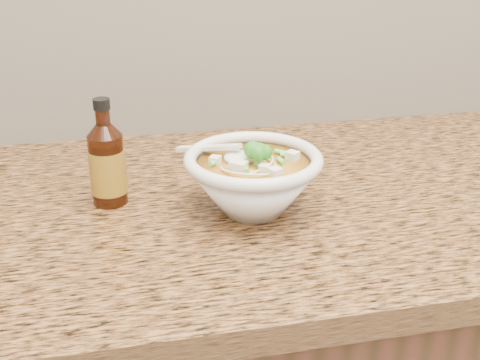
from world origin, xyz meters
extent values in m
cube|color=beige|center=(0.00, 1.99, 1.15)|extent=(4.00, 0.02, 0.50)
cube|color=brown|center=(0.00, 1.68, 0.88)|extent=(4.00, 0.68, 0.04)
cylinder|color=silver|center=(-0.16, 1.61, 0.90)|extent=(0.08, 0.08, 0.01)
torus|color=silver|center=(-0.16, 1.61, 0.98)|extent=(0.20, 0.20, 0.02)
torus|color=beige|center=(-0.14, 1.63, 0.98)|extent=(0.07, 0.07, 0.00)
torus|color=beige|center=(-0.15, 1.59, 0.98)|extent=(0.07, 0.07, 0.00)
torus|color=beige|center=(-0.16, 1.60, 0.97)|extent=(0.10, 0.10, 0.00)
torus|color=beige|center=(-0.17, 1.59, 0.97)|extent=(0.15, 0.15, 0.00)
torus|color=beige|center=(-0.14, 1.61, 0.97)|extent=(0.13, 0.13, 0.00)
torus|color=beige|center=(-0.16, 1.59, 0.97)|extent=(0.11, 0.11, 0.00)
torus|color=beige|center=(-0.17, 1.60, 0.97)|extent=(0.11, 0.11, 0.00)
torus|color=beige|center=(-0.16, 1.60, 0.97)|extent=(0.13, 0.13, 0.00)
cube|color=silver|center=(-0.19, 1.62, 0.98)|extent=(0.02, 0.02, 0.01)
cube|color=silver|center=(-0.11, 1.62, 0.98)|extent=(0.02, 0.02, 0.01)
cube|color=silver|center=(-0.17, 1.63, 0.98)|extent=(0.02, 0.02, 0.02)
cube|color=silver|center=(-0.13, 1.63, 0.98)|extent=(0.02, 0.02, 0.02)
cube|color=silver|center=(-0.10, 1.60, 0.98)|extent=(0.02, 0.02, 0.02)
cube|color=silver|center=(-0.19, 1.58, 0.98)|extent=(0.02, 0.02, 0.01)
cube|color=silver|center=(-0.16, 1.55, 0.98)|extent=(0.02, 0.02, 0.02)
ellipsoid|color=#196014|center=(-0.15, 1.60, 1.00)|extent=(0.04, 0.04, 0.03)
cylinder|color=#6BD451|center=(-0.21, 1.59, 0.98)|extent=(0.01, 0.02, 0.01)
cylinder|color=#6BD451|center=(-0.19, 1.62, 0.98)|extent=(0.02, 0.01, 0.01)
cylinder|color=#6BD451|center=(-0.16, 1.58, 0.98)|extent=(0.02, 0.02, 0.01)
cylinder|color=#6BD451|center=(-0.17, 1.55, 0.98)|extent=(0.01, 0.02, 0.01)
cylinder|color=#6BD451|center=(-0.17, 1.64, 0.98)|extent=(0.02, 0.02, 0.01)
cylinder|color=#6BD451|center=(-0.17, 1.58, 0.98)|extent=(0.02, 0.02, 0.01)
cylinder|color=#6BD451|center=(-0.13, 1.65, 0.98)|extent=(0.02, 0.02, 0.01)
ellipsoid|color=silver|center=(-0.18, 1.62, 0.98)|extent=(0.05, 0.05, 0.02)
cube|color=silver|center=(-0.22, 1.66, 0.99)|extent=(0.09, 0.08, 0.03)
cylinder|color=#3B1608|center=(-0.37, 1.69, 0.96)|extent=(0.06, 0.06, 0.11)
cylinder|color=#3B1608|center=(-0.37, 1.69, 1.04)|extent=(0.03, 0.03, 0.02)
cylinder|color=black|center=(-0.37, 1.69, 1.06)|extent=(0.03, 0.03, 0.02)
cylinder|color=red|center=(-0.37, 1.69, 0.95)|extent=(0.07, 0.07, 0.07)
camera|label=1|loc=(-0.35, 0.82, 1.32)|focal=45.00mm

